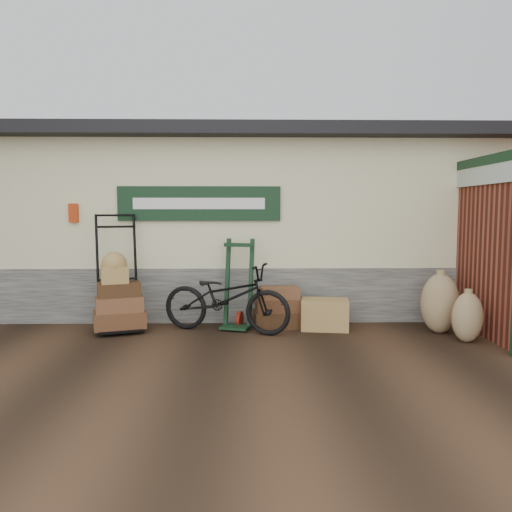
{
  "coord_description": "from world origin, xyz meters",
  "views": [
    {
      "loc": [
        0.44,
        -7.07,
        1.84
      ],
      "look_at": [
        0.61,
        0.9,
        1.11
      ],
      "focal_mm": 35.0,
      "sensor_mm": 36.0,
      "label": 1
    }
  ],
  "objects_px": {
    "suitcase_stack": "(277,307)",
    "bicycle": "(226,294)",
    "green_barrow": "(238,284)",
    "wicker_hamper": "(325,314)",
    "porter_trolley": "(117,271)"
  },
  "relations": [
    {
      "from": "suitcase_stack",
      "to": "bicycle",
      "type": "distance_m",
      "value": 0.89
    },
    {
      "from": "wicker_hamper",
      "to": "bicycle",
      "type": "distance_m",
      "value": 1.57
    },
    {
      "from": "porter_trolley",
      "to": "green_barrow",
      "type": "xyz_separation_m",
      "value": [
        1.85,
        0.06,
        -0.21
      ]
    },
    {
      "from": "green_barrow",
      "to": "porter_trolley",
      "type": "bearing_deg",
      "value": -160.74
    },
    {
      "from": "bicycle",
      "to": "porter_trolley",
      "type": "bearing_deg",
      "value": 101.96
    },
    {
      "from": "green_barrow",
      "to": "bicycle",
      "type": "height_order",
      "value": "green_barrow"
    },
    {
      "from": "green_barrow",
      "to": "wicker_hamper",
      "type": "distance_m",
      "value": 1.43
    },
    {
      "from": "green_barrow",
      "to": "suitcase_stack",
      "type": "relative_size",
      "value": 1.9
    },
    {
      "from": "green_barrow",
      "to": "wicker_hamper",
      "type": "xyz_separation_m",
      "value": [
        1.35,
        -0.09,
        -0.46
      ]
    },
    {
      "from": "porter_trolley",
      "to": "green_barrow",
      "type": "relative_size",
      "value": 1.31
    },
    {
      "from": "porter_trolley",
      "to": "bicycle",
      "type": "distance_m",
      "value": 1.71
    },
    {
      "from": "wicker_hamper",
      "to": "porter_trolley",
      "type": "bearing_deg",
      "value": 179.47
    },
    {
      "from": "porter_trolley",
      "to": "bicycle",
      "type": "bearing_deg",
      "value": -24.72
    },
    {
      "from": "wicker_hamper",
      "to": "bicycle",
      "type": "bearing_deg",
      "value": -174.2
    },
    {
      "from": "porter_trolley",
      "to": "wicker_hamper",
      "type": "distance_m",
      "value": 3.26
    }
  ]
}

